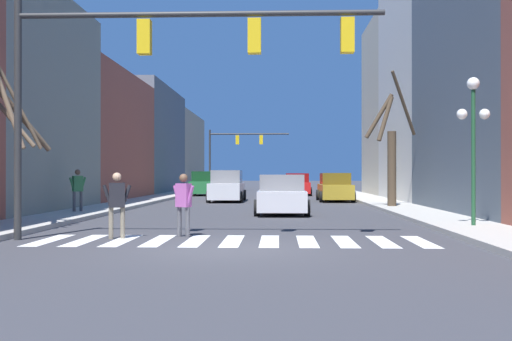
% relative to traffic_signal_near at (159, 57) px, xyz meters
% --- Properties ---
extents(ground_plane, '(240.00, 240.00, 0.00)m').
position_rel_traffic_signal_near_xyz_m(ground_plane, '(1.81, -1.56, -4.48)').
color(ground_plane, '#38383D').
extents(building_row_left, '(6.00, 63.84, 10.07)m').
position_rel_traffic_signal_near_xyz_m(building_row_left, '(-8.91, 23.01, -0.13)').
color(building_row_left, '#934C3D').
rests_on(building_row_left, ground_plane).
extents(building_row_right, '(6.00, 40.90, 13.43)m').
position_rel_traffic_signal_near_xyz_m(building_row_right, '(12.52, 14.80, 1.52)').
color(building_row_right, '#934C3D').
rests_on(building_row_right, ground_plane).
extents(crosswalk_stripes, '(9.45, 2.60, 0.01)m').
position_rel_traffic_signal_near_xyz_m(crosswalk_stripes, '(1.81, -0.06, -4.48)').
color(crosswalk_stripes, white).
rests_on(crosswalk_stripes, ground_plane).
extents(traffic_signal_near, '(9.06, 0.28, 5.91)m').
position_rel_traffic_signal_near_xyz_m(traffic_signal_near, '(0.00, 0.00, 0.00)').
color(traffic_signal_near, '#2D2D2D').
rests_on(traffic_signal_near, ground_plane).
extents(traffic_signal_far, '(7.46, 0.28, 5.71)m').
position_rel_traffic_signal_near_xyz_m(traffic_signal_far, '(-1.23, 41.06, -0.29)').
color(traffic_signal_far, '#2D2D2D').
rests_on(traffic_signal_far, ground_plane).
extents(street_lamp_right_corner, '(0.95, 0.36, 4.25)m').
position_rel_traffic_signal_near_xyz_m(street_lamp_right_corner, '(8.51, 2.89, -1.32)').
color(street_lamp_right_corner, '#1E4C2D').
rests_on(street_lamp_right_corner, sidewalk_right).
extents(car_parked_right_mid, '(2.01, 4.58, 1.66)m').
position_rel_traffic_signal_near_xyz_m(car_parked_right_mid, '(6.23, 20.74, -3.70)').
color(car_parked_right_mid, '#A38423').
rests_on(car_parked_right_mid, ground_plane).
extents(car_parked_right_near, '(2.04, 4.83, 1.81)m').
position_rel_traffic_signal_near_xyz_m(car_parked_right_near, '(-0.08, 20.25, -3.64)').
color(car_parked_right_near, silver).
rests_on(car_parked_right_near, ground_plane).
extents(car_parked_left_far, '(2.02, 4.14, 1.78)m').
position_rel_traffic_signal_near_xyz_m(car_parked_left_far, '(-2.61, 29.84, -3.65)').
color(car_parked_left_far, '#236B38').
rests_on(car_parked_left_far, ground_plane).
extents(car_driving_toward_lane, '(2.08, 4.47, 1.64)m').
position_rel_traffic_signal_near_xyz_m(car_driving_toward_lane, '(4.30, 30.50, -3.71)').
color(car_driving_toward_lane, red).
rests_on(car_driving_toward_lane, ground_plane).
extents(car_at_intersection, '(2.13, 4.49, 1.59)m').
position_rel_traffic_signal_near_xyz_m(car_at_intersection, '(3.05, 9.70, -3.73)').
color(car_at_intersection, silver).
rests_on(car_at_intersection, ground_plane).
extents(pedestrian_on_left_sidewalk, '(0.64, 0.44, 1.63)m').
position_rel_traffic_signal_near_xyz_m(pedestrian_on_left_sidewalk, '(0.47, 0.85, -3.52)').
color(pedestrian_on_left_sidewalk, '#4C4C51').
rests_on(pedestrian_on_left_sidewalk, ground_plane).
extents(pedestrian_crossing_street, '(0.70, 0.33, 1.66)m').
position_rel_traffic_signal_near_xyz_m(pedestrian_crossing_street, '(-1.12, 0.34, -3.50)').
color(pedestrian_crossing_street, '#7A705B').
rests_on(pedestrian_crossing_street, ground_plane).
extents(pedestrian_near_right_corner, '(0.58, 0.54, 1.64)m').
position_rel_traffic_signal_near_xyz_m(pedestrian_near_right_corner, '(-4.95, 8.66, -3.36)').
color(pedestrian_near_right_corner, '#4C4C51').
rests_on(pedestrian_near_right_corner, sidewalk_left).
extents(street_tree_right_mid, '(2.59, 1.74, 6.22)m').
position_rel_traffic_signal_near_xyz_m(street_tree_right_mid, '(8.06, 13.07, -1.81)').
color(street_tree_right_mid, '#473828').
rests_on(street_tree_right_mid, sidewalk_right).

